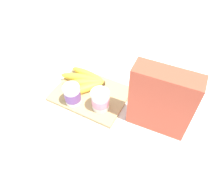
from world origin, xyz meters
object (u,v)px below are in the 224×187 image
at_px(cereal_box, 161,102).
at_px(yogurt_cup_back, 72,95).
at_px(cutting_board, 91,94).
at_px(yogurt_cup_front, 100,100).
at_px(banana_bunch, 84,81).

distance_m(cereal_box, yogurt_cup_back, 0.34).
height_order(cutting_board, yogurt_cup_front, yogurt_cup_front).
bearing_deg(yogurt_cup_back, banana_bunch, -82.96).
xyz_separation_m(yogurt_cup_back, banana_bunch, (0.01, -0.10, -0.02)).
bearing_deg(cereal_box, cutting_board, 174.75).
bearing_deg(cutting_board, yogurt_cup_front, 149.42).
bearing_deg(cereal_box, yogurt_cup_back, -172.85).
bearing_deg(yogurt_cup_front, yogurt_cup_back, 13.29).
distance_m(yogurt_cup_back, banana_bunch, 0.11).
relative_size(yogurt_cup_back, banana_bunch, 0.43).
relative_size(cereal_box, yogurt_cup_front, 3.02).
bearing_deg(cutting_board, yogurt_cup_back, 62.89).
xyz_separation_m(cutting_board, yogurt_cup_front, (-0.07, 0.04, 0.05)).
bearing_deg(yogurt_cup_front, cutting_board, -30.58).
relative_size(yogurt_cup_front, banana_bunch, 0.43).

